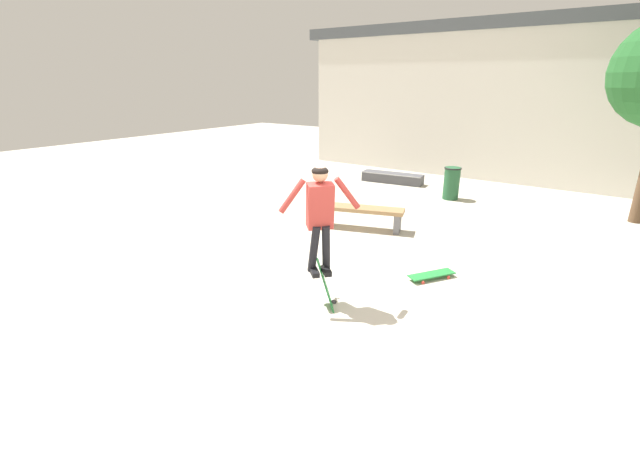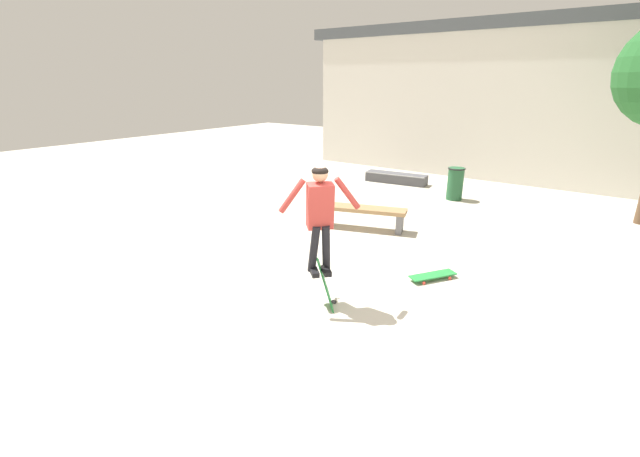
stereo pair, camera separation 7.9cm
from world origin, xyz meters
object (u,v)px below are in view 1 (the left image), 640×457
Objects in this scene: park_bench at (358,212)px; trash_bin at (452,182)px; skateboard_flipping at (326,285)px; skate_ledge at (392,178)px; skateboard_resting at (432,275)px; skater at (320,211)px.

trash_bin is (0.79, 3.52, 0.09)m from park_bench.
skateboard_flipping is at bearing -85.68° from trash_bin.
skateboard_flipping reaches higher than skate_ledge.
skateboard_flipping is (2.63, -7.45, 0.12)m from skate_ledge.
skateboard_resting is (0.94, 1.63, -0.20)m from skateboard_flipping.
park_bench is at bearing 153.99° from skater.
trash_bin is 1.11× the size of skateboard_flipping.
skater reaches higher than park_bench.
skater is at bearing -86.62° from park_bench.
trash_bin is 6.61m from skateboard_flipping.
skater is (2.56, -7.49, 1.21)m from skate_ledge.
trash_bin is 6.72m from skater.
skateboard_flipping is at bearing -177.02° from skateboard_resting.
skater is 1.96× the size of skateboard_flipping.
skater is (1.23, -3.12, 1.01)m from park_bench.
skateboard_resting is at bearing 84.29° from skateboard_flipping.
skateboard_flipping is at bearing 77.23° from skater.
skater reaches higher than skateboard_resting.
skate_ledge is at bearing 133.63° from skateboard_flipping.
park_bench is 3.61m from trash_bin.
trash_bin is at bearing 118.51° from skateboard_flipping.
trash_bin is at bearing 48.97° from skateboard_resting.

